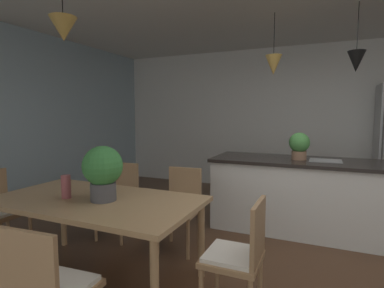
{
  "coord_description": "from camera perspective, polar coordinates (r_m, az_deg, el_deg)",
  "views": [
    {
      "loc": [
        -0.01,
        -2.69,
        1.46
      ],
      "look_at": [
        -1.16,
        -0.07,
        1.18
      ],
      "focal_mm": 28.19,
      "sensor_mm": 36.0,
      "label": 1
    }
  ],
  "objects": [
    {
      "name": "potted_plant_on_island",
      "position": [
        3.94,
        19.64,
        -0.15
      ],
      "size": [
        0.25,
        0.25,
        0.33
      ],
      "color": "#8C664C",
      "rests_on": "kitchen_island"
    },
    {
      "name": "chair_kitchen_end",
      "position": [
        2.29,
        8.91,
        -19.91
      ],
      "size": [
        0.4,
        0.4,
        0.87
      ],
      "color": "#A87F56",
      "rests_on": "ground_plane"
    },
    {
      "name": "pendant_over_island_aux",
      "position": [
        3.97,
        28.63,
        13.58
      ],
      "size": [
        0.19,
        0.19,
        0.77
      ],
      "color": "black"
    },
    {
      "name": "kitchen_island",
      "position": [
        4.04,
        21.02,
        -9.01
      ],
      "size": [
        2.34,
        0.85,
        0.91
      ],
      "color": "silver",
      "rests_on": "ground_plane"
    },
    {
      "name": "pendant_over_table",
      "position": [
        2.8,
        -23.15,
        19.39
      ],
      "size": [
        0.22,
        0.22,
        0.65
      ],
      "color": "black"
    },
    {
      "name": "wall_back_kitchen",
      "position": [
        5.95,
        23.78,
        4.14
      ],
      "size": [
        10.0,
        0.12,
        2.7
      ],
      "primitive_type": "cube",
      "color": "silver",
      "rests_on": "ground_plane"
    },
    {
      "name": "chair_far_right",
      "position": [
        3.33,
        -2.17,
        -11.58
      ],
      "size": [
        0.42,
        0.42,
        0.87
      ],
      "color": "#A87F56",
      "rests_on": "ground_plane"
    },
    {
      "name": "pendant_over_island_main",
      "position": [
        4.01,
        15.15,
        14.25
      ],
      "size": [
        0.21,
        0.21,
        0.75
      ],
      "color": "black"
    },
    {
      "name": "ground_plane",
      "position": [
        3.07,
        22.75,
        -23.63
      ],
      "size": [
        10.0,
        8.4,
        0.04
      ],
      "primitive_type": "cube",
      "color": "#4C301E"
    },
    {
      "name": "chair_window_end",
      "position": [
        3.79,
        -32.61,
        -10.31
      ],
      "size": [
        0.42,
        0.42,
        0.87
      ],
      "color": "#A87F56",
      "rests_on": "ground_plane"
    },
    {
      "name": "chair_far_left",
      "position": [
        3.74,
        -13.69,
        -9.77
      ],
      "size": [
        0.42,
        0.42,
        0.87
      ],
      "color": "#A87F56",
      "rests_on": "ground_plane"
    },
    {
      "name": "vase_on_dining_table",
      "position": [
        2.86,
        -22.73,
        -7.46
      ],
      "size": [
        0.08,
        0.08,
        0.2
      ],
      "color": "#994C51",
      "rests_on": "dining_table"
    },
    {
      "name": "dining_table",
      "position": [
        2.8,
        -17.76,
        -11.07
      ],
      "size": [
        1.82,
        0.97,
        0.73
      ],
      "color": "tan",
      "rests_on": "ground_plane"
    },
    {
      "name": "potted_plant_on_table",
      "position": [
        2.64,
        -16.53,
        -4.7
      ],
      "size": [
        0.34,
        0.34,
        0.47
      ],
      "color": "#4C4C51",
      "rests_on": "dining_table"
    }
  ]
}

